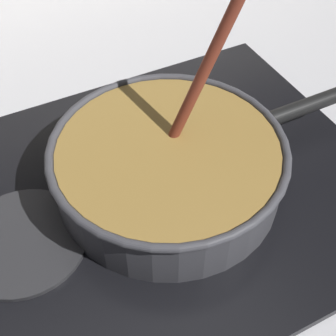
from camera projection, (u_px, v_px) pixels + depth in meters
The scene contains 5 objects.
ground at pixel (167, 270), 0.59m from camera, with size 2.40×1.60×0.04m, color #B7B7BC.
hob_plate at pixel (168, 189), 0.64m from camera, with size 0.56×0.48×0.01m, color black.
burner_ring at pixel (168, 184), 0.63m from camera, with size 0.17×0.17×0.01m, color #592D0C.
spare_burner at pixel (22, 241), 0.57m from camera, with size 0.16×0.16×0.01m, color #262628.
cooking_pan at pixel (169, 165), 0.61m from camera, with size 0.42×0.30×0.26m.
Camera 1 is at (-0.14, -0.27, 0.50)m, focal length 51.31 mm.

